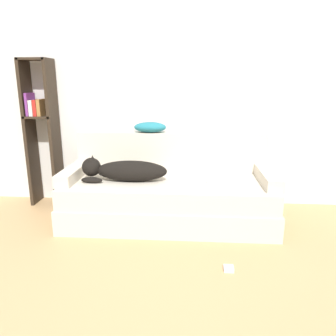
# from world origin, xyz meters

# --- Properties ---
(wall_back) EXTENTS (7.82, 0.06, 2.70)m
(wall_back) POSITION_xyz_m (0.00, 2.42, 1.35)
(wall_back) COLOR silver
(wall_back) RESTS_ON ground_plane
(couch) EXTENTS (2.09, 0.90, 0.44)m
(couch) POSITION_xyz_m (0.02, 1.80, 0.22)
(couch) COLOR beige
(couch) RESTS_ON ground_plane
(couch_backrest) EXTENTS (2.05, 0.15, 0.42)m
(couch_backrest) POSITION_xyz_m (0.02, 2.18, 0.65)
(couch_backrest) COLOR beige
(couch_backrest) RESTS_ON couch
(couch_arm_left) EXTENTS (0.15, 0.71, 0.11)m
(couch_arm_left) POSITION_xyz_m (-0.95, 1.80, 0.50)
(couch_arm_left) COLOR beige
(couch_arm_left) RESTS_ON couch
(couch_arm_right) EXTENTS (0.15, 0.71, 0.11)m
(couch_arm_right) POSITION_xyz_m (0.99, 1.80, 0.50)
(couch_arm_right) COLOR beige
(couch_arm_right) RESTS_ON couch
(dog) EXTENTS (0.85, 0.24, 0.25)m
(dog) POSITION_xyz_m (-0.42, 1.74, 0.55)
(dog) COLOR black
(dog) RESTS_ON couch
(laptop) EXTENTS (0.36, 0.28, 0.02)m
(laptop) POSITION_xyz_m (0.23, 1.71, 0.45)
(laptop) COLOR #B7B7BC
(laptop) RESTS_ON couch
(throw_pillow) EXTENTS (0.35, 0.22, 0.11)m
(throw_pillow) POSITION_xyz_m (-0.20, 2.18, 0.92)
(throw_pillow) COLOR teal
(throw_pillow) RESTS_ON couch_backrest
(bookshelf) EXTENTS (0.32, 0.26, 1.64)m
(bookshelf) POSITION_xyz_m (-1.45, 2.24, 0.91)
(bookshelf) COLOR #2D2319
(bookshelf) RESTS_ON ground_plane
(power_adapter) EXTENTS (0.08, 0.08, 0.03)m
(power_adapter) POSITION_xyz_m (0.55, 0.91, 0.02)
(power_adapter) COLOR silver
(power_adapter) RESTS_ON ground_plane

